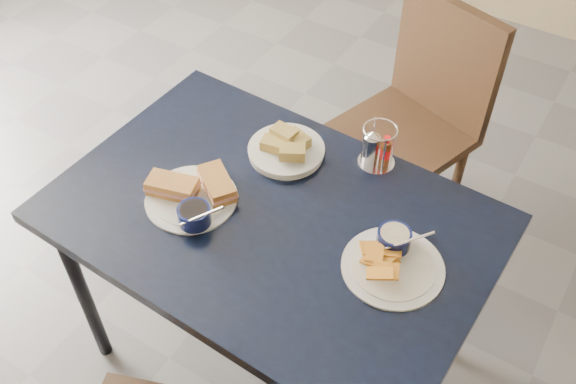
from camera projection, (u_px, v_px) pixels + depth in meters
The scene contains 7 objects.
ground at pixel (304, 342), 2.34m from camera, with size 6.00×6.00×0.00m, color #545459.
dining_table at pixel (272, 230), 1.82m from camera, with size 1.23×0.84×0.75m.
chair_far at pixel (415, 105), 2.43m from camera, with size 0.55×0.55×0.94m.
sandwich_plate at pixel (194, 195), 1.79m from camera, with size 0.30×0.27×0.12m.
plantain_plate at pixel (392, 256), 1.65m from camera, with size 0.27×0.27×0.12m.
bread_basket at pixel (287, 148), 1.92m from camera, with size 0.23×0.23×0.07m.
condiment_caddy at pixel (377, 148), 1.87m from camera, with size 0.11×0.11×0.14m.
Camera 1 is at (0.59, -1.05, 2.08)m, focal length 40.00 mm.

